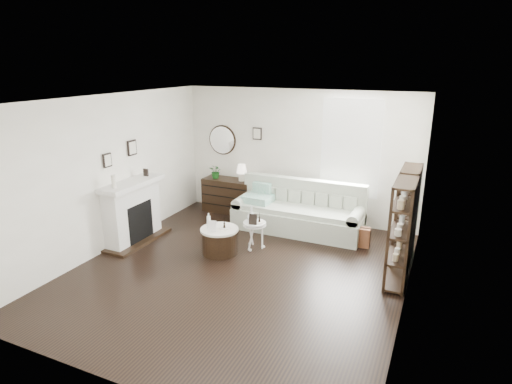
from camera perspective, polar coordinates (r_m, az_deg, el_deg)
The scene contains 18 objects.
room at distance 8.62m, azimuth 10.12°, elevation 5.92°, with size 5.50×5.50×5.50m.
fireplace at distance 8.18m, azimuth -16.06°, elevation -2.78°, with size 0.50×1.40×1.84m.
shelf_unit_far at distance 7.48m, azimuth 19.48°, elevation -2.85°, with size 0.30×0.80×1.60m.
shelf_unit_near at distance 6.63m, azimuth 18.73°, elevation -5.30°, with size 0.30×0.80×1.60m.
sofa at distance 8.50m, azimuth 5.72°, elevation -2.96°, with size 2.53×0.87×0.98m.
quilt at distance 8.58m, azimuth 0.26°, elevation -0.90°, with size 0.55×0.45×0.14m, color #28936E.
suitcase at distance 8.00m, azimuth 13.04°, elevation -5.76°, with size 0.53×0.18×0.36m, color brown.
dresser at distance 9.48m, azimuth -3.66°, elevation -0.45°, with size 1.12×0.48×0.75m.
table_lamp at distance 9.19m, azimuth -1.92°, elevation 2.60°, with size 0.23×0.23×0.36m, color white, non-canonical shape.
potted_plant at distance 9.43m, azimuth -5.36°, elevation 2.73°, with size 0.28×0.24×0.31m, color #185519.
drum_table at distance 7.51m, azimuth -4.86°, elevation -6.48°, with size 0.66×0.66×0.46m.
pedestal_table at distance 7.58m, azimuth -0.19°, elevation -4.36°, with size 0.41×0.41×0.50m.
eiffel_drum at distance 7.39m, azimuth -4.25°, elevation -4.22°, with size 0.10×0.10×0.17m, color black, non-canonical shape.
bottle_drum at distance 7.39m, azimuth -6.33°, elevation -3.85°, with size 0.07×0.07×0.28m, color silver.
card_frame_drum at distance 7.27m, azimuth -5.87°, elevation -4.56°, with size 0.14×0.01×0.19m, color white.
eiffel_ped at distance 7.53m, azimuth 0.45°, elevation -3.50°, with size 0.09×0.09×0.16m, color black, non-canonical shape.
flask_ped at distance 7.56m, azimuth -0.63°, elevation -2.90°, with size 0.16×0.16×0.29m, color silver, non-canonical shape.
card_frame_ped at distance 7.43m, azimuth -0.41°, elevation -3.67°, with size 0.14×0.01×0.19m, color black.
Camera 1 is at (2.78, -5.51, 3.22)m, focal length 30.00 mm.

